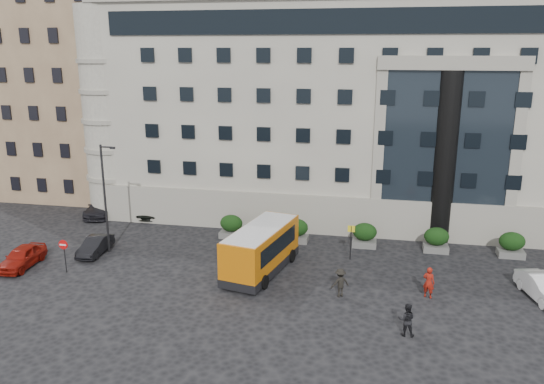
{
  "coord_description": "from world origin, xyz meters",
  "views": [
    {
      "loc": [
        6.92,
        -30.49,
        14.47
      ],
      "look_at": [
        0.08,
        3.8,
        5.0
      ],
      "focal_mm": 35.0,
      "sensor_mm": 36.0,
      "label": 1
    }
  ],
  "objects": [
    {
      "name": "parked_car_c",
      "position": [
        -17.0,
        11.3,
        0.77
      ],
      "size": [
        3.03,
        5.61,
        1.54
      ],
      "primitive_type": "imported",
      "rotation": [
        0.0,
        0.0,
        0.17
      ],
      "color": "black",
      "rests_on": "ground"
    },
    {
      "name": "apartment_near",
      "position": [
        -24.0,
        20.0,
        10.0
      ],
      "size": [
        14.0,
        14.0,
        20.0
      ],
      "primitive_type": "cube",
      "color": "#81664B",
      "rests_on": "ground"
    },
    {
      "name": "hedge_b",
      "position": [
        1.2,
        7.8,
        0.93
      ],
      "size": [
        1.8,
        1.26,
        1.84
      ],
      "color": "#5E5E5B",
      "rests_on": "ground"
    },
    {
      "name": "entrance_column",
      "position": [
        12.0,
        10.3,
        6.5
      ],
      "size": [
        1.8,
        1.8,
        13.0
      ],
      "primitive_type": "cylinder",
      "color": "black",
      "rests_on": "ground"
    },
    {
      "name": "parked_car_b",
      "position": [
        -12.79,
        2.47,
        0.62
      ],
      "size": [
        1.52,
        3.85,
        1.25
      ],
      "primitive_type": "imported",
      "rotation": [
        0.0,
        0.0,
        0.05
      ],
      "color": "black",
      "rests_on": "ground"
    },
    {
      "name": "hedge_a",
      "position": [
        -4.0,
        7.8,
        0.93
      ],
      "size": [
        1.8,
        1.26,
        1.84
      ],
      "color": "#5E5E5B",
      "rests_on": "ground"
    },
    {
      "name": "pedestrian_c",
      "position": [
        5.21,
        -0.98,
        0.89
      ],
      "size": [
        1.33,
        1.16,
        1.78
      ],
      "primitive_type": "imported",
      "rotation": [
        0.0,
        0.0,
        3.68
      ],
      "color": "black",
      "rests_on": "ground"
    },
    {
      "name": "parked_car_d",
      "position": [
        -12.22,
        11.96,
        0.68
      ],
      "size": [
        2.43,
        4.98,
        1.36
      ],
      "primitive_type": "imported",
      "rotation": [
        0.0,
        0.0,
        0.03
      ],
      "color": "black",
      "rests_on": "ground"
    },
    {
      "name": "ground",
      "position": [
        0.0,
        0.0,
        0.0
      ],
      "size": [
        120.0,
        120.0,
        0.0
      ],
      "primitive_type": "plane",
      "color": "black",
      "rests_on": "ground"
    },
    {
      "name": "pedestrian_b",
      "position": [
        8.93,
        -4.85,
        0.9
      ],
      "size": [
        0.88,
        0.69,
        1.79
      ],
      "primitive_type": "imported",
      "rotation": [
        0.0,
        0.0,
        3.13
      ],
      "color": "black",
      "rests_on": "ground"
    },
    {
      "name": "hedge_d",
      "position": [
        11.6,
        7.8,
        0.93
      ],
      "size": [
        1.8,
        1.26,
        1.84
      ],
      "color": "#5E5E5B",
      "rests_on": "ground"
    },
    {
      "name": "pedestrian_a",
      "position": [
        10.42,
        -0.07,
        0.97
      ],
      "size": [
        0.84,
        0.72,
        1.94
      ],
      "primitive_type": "imported",
      "rotation": [
        0.0,
        0.0,
        2.71
      ],
      "color": "maroon",
      "rests_on": "ground"
    },
    {
      "name": "hedge_c",
      "position": [
        6.4,
        7.8,
        0.93
      ],
      "size": [
        1.8,
        1.26,
        1.84
      ],
      "color": "#5E5E5B",
      "rests_on": "ground"
    },
    {
      "name": "white_taxi",
      "position": [
        17.11,
        1.0,
        0.73
      ],
      "size": [
        2.53,
        4.66,
        1.46
      ],
      "primitive_type": "imported",
      "rotation": [
        0.0,
        0.0,
        0.24
      ],
      "color": "white",
      "rests_on": "ground"
    },
    {
      "name": "minibus",
      "position": [
        -0.24,
        1.7,
        1.71
      ],
      "size": [
        4.05,
        7.79,
        3.1
      ],
      "rotation": [
        0.0,
        0.0,
        -0.21
      ],
      "color": "#C36309",
      "rests_on": "ground"
    },
    {
      "name": "civic_building",
      "position": [
        6.0,
        22.0,
        9.0
      ],
      "size": [
        44.0,
        24.0,
        18.0
      ],
      "primitive_type": "cube",
      "color": "gray",
      "rests_on": "ground"
    },
    {
      "name": "street_lamp",
      "position": [
        -11.94,
        3.0,
        4.37
      ],
      "size": [
        1.16,
        0.18,
        8.0
      ],
      "color": "#262628",
      "rests_on": "ground"
    },
    {
      "name": "red_truck",
      "position": [
        -11.89,
        15.18,
        1.62
      ],
      "size": [
        3.97,
        6.33,
        3.17
      ],
      "rotation": [
        0.0,
        0.0,
        -0.26
      ],
      "color": "maroon",
      "rests_on": "ground"
    },
    {
      "name": "bus_stop_sign",
      "position": [
        5.5,
        5.0,
        1.73
      ],
      "size": [
        0.5,
        0.08,
        2.52
      ],
      "color": "#262628",
      "rests_on": "ground"
    },
    {
      "name": "apartment_far",
      "position": [
        -27.0,
        38.0,
        11.0
      ],
      "size": [
        13.0,
        13.0,
        22.0
      ],
      "primitive_type": "cube",
      "color": "brown",
      "rests_on": "ground"
    },
    {
      "name": "parked_car_a",
      "position": [
        -16.48,
        -0.71,
        0.71
      ],
      "size": [
        1.97,
        4.3,
        1.43
      ],
      "primitive_type": "imported",
      "rotation": [
        0.0,
        0.0,
        0.07
      ],
      "color": "maroon",
      "rests_on": "ground"
    },
    {
      "name": "hedge_e",
      "position": [
        16.8,
        7.8,
        0.93
      ],
      "size": [
        1.8,
        1.26,
        1.84
      ],
      "color": "#5E5E5B",
      "rests_on": "ground"
    },
    {
      "name": "no_entry_sign",
      "position": [
        -13.0,
        -1.04,
        1.65
      ],
      "size": [
        0.64,
        0.16,
        2.32
      ],
      "color": "#262628",
      "rests_on": "ground"
    }
  ]
}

